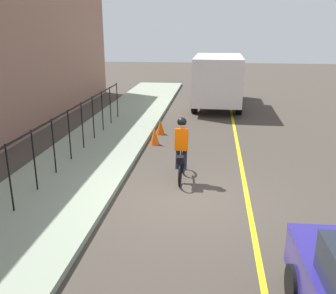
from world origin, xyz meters
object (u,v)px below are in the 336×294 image
object	(u,v)px
cyclist_lead	(181,150)
traffic_cone_far	(160,127)
box_truck_background	(218,78)
traffic_cone_near	(155,136)

from	to	relation	value
cyclist_lead	traffic_cone_far	world-z (taller)	cyclist_lead
box_truck_background	traffic_cone_near	size ratio (longest dim) A/B	10.55
cyclist_lead	box_truck_background	distance (m)	10.91
cyclist_lead	traffic_cone_far	bearing A→B (deg)	14.38
cyclist_lead	traffic_cone_near	world-z (taller)	cyclist_lead
box_truck_background	traffic_cone_near	xyz separation A→B (m)	(-7.54, 2.32, -1.23)
cyclist_lead	traffic_cone_far	distance (m)	4.95
cyclist_lead	traffic_cone_near	distance (m)	3.59
traffic_cone_near	box_truck_background	bearing A→B (deg)	-17.08
traffic_cone_near	traffic_cone_far	bearing A→B (deg)	-0.43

